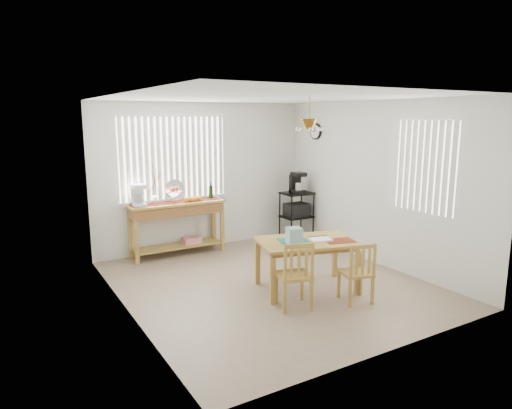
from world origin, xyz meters
TOP-DOWN VIEW (x-y plane):
  - ground at (0.00, 0.00)m, footprint 4.00×4.50m
  - room_shell at (0.00, 0.02)m, footprint 4.20×4.70m
  - sideboard at (-0.60, 2.00)m, footprint 1.63×0.46m
  - sideboard_items at (-0.87, 2.01)m, footprint 1.55×0.39m
  - wire_cart at (1.68, 1.71)m, footprint 0.55×0.44m
  - cart_items at (1.68, 1.72)m, footprint 0.22×0.27m
  - dining_table at (0.32, -0.43)m, footprint 1.47×1.15m
  - table_items at (0.17, -0.51)m, footprint 0.98×0.71m
  - chair_left at (-0.19, -0.88)m, footprint 0.49×0.49m
  - chair_right at (0.61, -1.13)m, footprint 0.45×0.45m

SIDE VIEW (x-z plane):
  - ground at x=0.00m, z-range -0.01..0.00m
  - chair_right at x=0.61m, z-range -0.01..0.79m
  - chair_left at x=-0.19m, z-range -0.01..0.86m
  - wire_cart at x=1.68m, z-range 0.10..1.03m
  - dining_table at x=0.32m, z-range 0.27..0.96m
  - sideboard at x=-0.60m, z-range 0.23..1.15m
  - table_items at x=0.17m, z-range 0.67..0.89m
  - sideboard_items at x=-0.87m, z-range 0.71..1.41m
  - cart_items at x=1.68m, z-range 0.92..1.31m
  - room_shell at x=0.00m, z-range 0.34..3.04m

